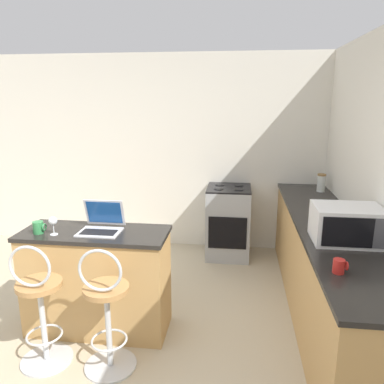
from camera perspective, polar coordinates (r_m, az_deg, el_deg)
The scene contains 13 objects.
ground_plane at distance 3.19m, azimuth -13.63°, elevation -25.71°, with size 20.00×20.00×0.00m, color #BCAD8E.
wall_back at distance 5.14m, azimuth -3.79°, elevation 5.94°, with size 12.00×0.06×2.60m.
breakfast_bar at distance 3.48m, azimuth -14.19°, elevation -12.97°, with size 1.25×0.51×0.92m.
counter_right at distance 3.80m, azimuth 19.54°, elevation -11.00°, with size 0.61×3.22×0.92m.
bar_stool_near at distance 3.19m, azimuth -22.11°, elevation -16.05°, with size 0.40×0.40×1.01m.
bar_stool_far at distance 2.99m, azimuth -12.87°, elevation -17.49°, with size 0.40×0.40×1.01m.
laptop at distance 3.29m, azimuth -13.59°, elevation -4.65°, with size 0.35×0.31×0.26m.
microwave at distance 3.17m, azimuth 22.55°, elevation -4.56°, with size 0.52×0.40×0.28m.
stove_range at distance 4.90m, azimuth 5.54°, elevation -4.56°, with size 0.55×0.59×0.93m.
wine_glass_tall at distance 3.29m, azimuth -20.43°, elevation -4.25°, with size 0.07×0.07×0.16m.
mug_red at distance 2.63m, azimuth 21.53°, elevation -10.47°, with size 0.09×0.08×0.09m.
storage_jar at distance 4.78m, azimuth 19.09°, elevation 1.34°, with size 0.10×0.10×0.22m.
mug_green at distance 3.39m, azimuth -22.35°, elevation -5.01°, with size 0.11×0.09×0.10m.
Camera 1 is at (0.97, -2.27, 2.02)m, focal length 35.00 mm.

